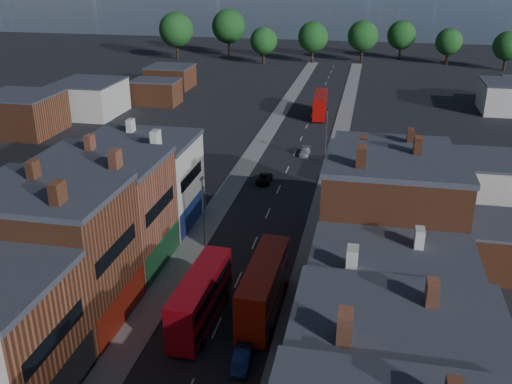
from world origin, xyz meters
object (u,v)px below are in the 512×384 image
at_px(bus_1, 264,287).
at_px(car_1, 242,358).
at_px(car_2, 264,179).
at_px(bus_0, 201,297).
at_px(bus_2, 320,104).
at_px(car_3, 305,152).

xyz_separation_m(bus_1, car_1, (-0.32, -7.27, -2.01)).
relative_size(car_1, car_2, 0.95).
bearing_deg(bus_1, bus_0, -152.08).
relative_size(bus_1, bus_2, 1.04).
bearing_deg(car_2, car_1, -80.85).
bearing_deg(car_2, car_3, 73.15).
relative_size(bus_2, car_1, 2.86).
distance_m(bus_2, car_1, 75.67).
bearing_deg(bus_2, bus_0, -95.60).
distance_m(bus_1, bus_2, 68.39).
relative_size(bus_1, car_2, 2.82).
relative_size(bus_0, car_1, 2.81).
bearing_deg(bus_1, bus_2, 92.67).
bearing_deg(car_3, bus_2, 90.63).
bearing_deg(bus_0, car_1, -43.43).
bearing_deg(car_2, bus_0, -87.59).
xyz_separation_m(bus_0, car_3, (3.21, 46.59, -1.95)).
xyz_separation_m(bus_0, car_2, (-0.94, 33.57, -1.93)).
height_order(bus_1, car_3, bus_1).
bearing_deg(car_1, bus_0, 131.32).
xyz_separation_m(bus_0, bus_1, (5.00, 2.52, 0.15)).
distance_m(bus_1, car_3, 44.16).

